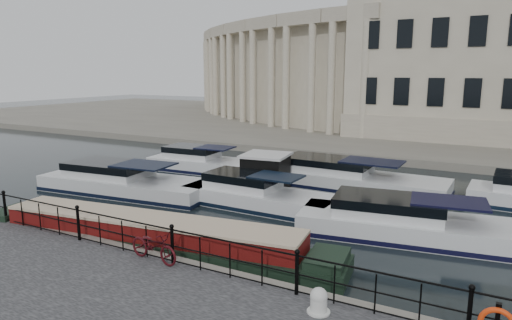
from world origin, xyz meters
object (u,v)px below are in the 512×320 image
at_px(mooring_bollard, 319,301).
at_px(narrowboat, 148,240).
at_px(bicycle, 154,246).
at_px(harbour_hut, 266,176).

bearing_deg(mooring_bollard, narrowboat, 163.84).
bearing_deg(mooring_bollard, bicycle, 175.43).
distance_m(mooring_bollard, narrowboat, 7.41).
bearing_deg(bicycle, narrowboat, 52.95).
distance_m(bicycle, mooring_bollard, 5.43).
xyz_separation_m(bicycle, mooring_bollard, (5.41, -0.43, -0.20)).
bearing_deg(narrowboat, harbour_hut, 80.58).
bearing_deg(bicycle, mooring_bollard, -87.74).
relative_size(bicycle, narrowboat, 0.13).
height_order(bicycle, narrowboat, bicycle).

